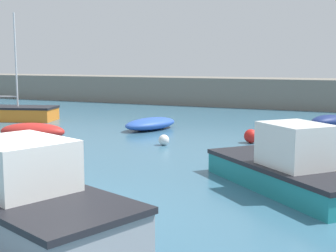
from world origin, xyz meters
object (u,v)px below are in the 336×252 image
(fishing_dinghy_green, at_px, (328,121))
(motorboat_grey_hull, at_px, (288,167))
(motorboat_with_cabin, at_px, (12,196))
(sailboat_tall_mast, at_px, (18,113))
(open_tender_yellow, at_px, (33,132))
(mooring_buoy_red, at_px, (251,136))
(mooring_buoy_white, at_px, (164,140))
(rowboat_blue_near, at_px, (151,124))

(fishing_dinghy_green, bearing_deg, motorboat_grey_hull, 30.69)
(motorboat_with_cabin, distance_m, sailboat_tall_mast, 17.87)
(open_tender_yellow, bearing_deg, mooring_buoy_red, -177.27)
(sailboat_tall_mast, height_order, motorboat_grey_hull, sailboat_tall_mast)
(open_tender_yellow, bearing_deg, fishing_dinghy_green, -156.76)
(fishing_dinghy_green, distance_m, mooring_buoy_white, 9.87)
(motorboat_grey_hull, xyz_separation_m, mooring_buoy_red, (-2.61, 6.57, -0.32))
(sailboat_tall_mast, relative_size, open_tender_yellow, 1.98)
(open_tender_yellow, bearing_deg, mooring_buoy_white, 174.84)
(sailboat_tall_mast, xyz_separation_m, mooring_buoy_red, (13.86, -1.88, -0.14))
(open_tender_yellow, height_order, mooring_buoy_red, open_tender_yellow)
(fishing_dinghy_green, height_order, open_tender_yellow, open_tender_yellow)
(open_tender_yellow, distance_m, motorboat_grey_hull, 11.81)
(mooring_buoy_white, bearing_deg, motorboat_with_cabin, -84.23)
(open_tender_yellow, bearing_deg, motorboat_grey_hull, 145.96)
(mooring_buoy_white, bearing_deg, rowboat_blue_near, 123.09)
(motorboat_with_cabin, distance_m, open_tender_yellow, 10.74)
(mooring_buoy_white, bearing_deg, motorboat_grey_hull, -39.38)
(open_tender_yellow, xyz_separation_m, motorboat_grey_hull, (11.28, -3.49, 0.23))
(fishing_dinghy_green, bearing_deg, motorboat_with_cabin, 15.71)
(rowboat_blue_near, relative_size, fishing_dinghy_green, 1.36)
(fishing_dinghy_green, height_order, mooring_buoy_red, fishing_dinghy_green)
(rowboat_blue_near, distance_m, motorboat_grey_hull, 11.53)
(fishing_dinghy_green, relative_size, mooring_buoy_red, 4.43)
(fishing_dinghy_green, height_order, mooring_buoy_white, fishing_dinghy_green)
(fishing_dinghy_green, distance_m, mooring_buoy_red, 6.73)
(open_tender_yellow, height_order, mooring_buoy_white, open_tender_yellow)
(open_tender_yellow, relative_size, mooring_buoy_white, 7.01)
(mooring_buoy_red, bearing_deg, motorboat_grey_hull, -68.36)
(rowboat_blue_near, relative_size, sailboat_tall_mast, 0.58)
(sailboat_tall_mast, distance_m, motorboat_grey_hull, 18.51)
(motorboat_with_cabin, xyz_separation_m, fishing_dinghy_green, (4.53, 17.83, -0.32))
(rowboat_blue_near, bearing_deg, sailboat_tall_mast, 105.57)
(motorboat_with_cabin, distance_m, fishing_dinghy_green, 18.40)
(motorboat_with_cabin, xyz_separation_m, rowboat_blue_near, (-3.34, 13.26, -0.34))
(rowboat_blue_near, height_order, mooring_buoy_white, rowboat_blue_near)
(rowboat_blue_near, xyz_separation_m, mooring_buoy_white, (2.36, -3.62, -0.08))
(sailboat_tall_mast, relative_size, mooring_buoy_red, 10.44)
(motorboat_with_cabin, relative_size, fishing_dinghy_green, 2.71)
(mooring_buoy_white, xyz_separation_m, mooring_buoy_red, (3.06, 1.92, 0.07))
(motorboat_grey_hull, bearing_deg, rowboat_blue_near, -3.66)
(motorboat_grey_hull, height_order, mooring_buoy_white, motorboat_grey_hull)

